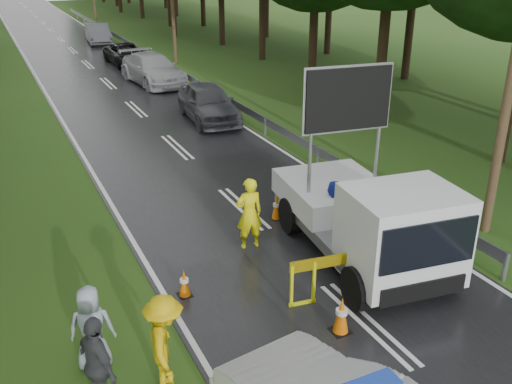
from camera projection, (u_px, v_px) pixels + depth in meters
ground at (367, 323)px, 11.34m from camera, size 160.00×160.00×0.00m
road at (88, 65)px, 36.20m from camera, size 7.00×140.00×0.02m
guardrail at (145, 53)px, 37.17m from camera, size 0.12×60.06×0.70m
work_truck at (369, 218)px, 13.03m from camera, size 3.03×5.72×4.37m
barrier at (347, 264)px, 11.90m from camera, size 2.57×0.37×1.07m
officer at (249, 213)px, 13.88m from camera, size 0.71×0.50×1.84m
civilian at (335, 215)px, 13.92m from camera, size 1.06×0.98×1.74m
bystander_left at (165, 344)px, 9.36m from camera, size 0.93×1.28×1.79m
bystander_mid at (98, 365)px, 8.91m from camera, size 0.71×1.10×1.74m
bystander_right at (92, 328)px, 9.88m from camera, size 0.91×0.73×1.62m
queue_car_first at (208, 102)px, 24.29m from camera, size 2.27×4.81×1.59m
queue_car_second at (153, 69)px, 30.91m from camera, size 2.75×5.66×1.59m
queue_car_third at (127, 54)px, 36.12m from camera, size 2.30×4.69×1.28m
queue_car_fourth at (98, 34)px, 43.88m from camera, size 1.97×4.67×1.50m
cone_center at (341, 316)px, 10.94m from camera, size 0.37×0.37×0.79m
cone_far at (277, 208)px, 15.57m from camera, size 0.33×0.33×0.70m
cone_left_mid at (184, 283)px, 12.12m from camera, size 0.31×0.31×0.65m
cone_right at (357, 198)px, 16.05m from camera, size 0.38×0.38×0.81m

